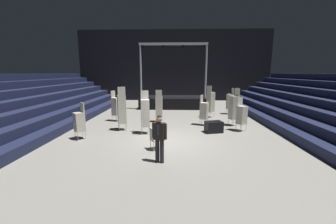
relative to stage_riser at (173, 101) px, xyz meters
name	(u,v)px	position (x,y,z in m)	size (l,w,h in m)	color
ground_plane	(171,142)	(0.00, -9.85, -0.65)	(22.00, 30.00, 0.10)	gray
arena_end_wall	(174,66)	(0.00, 5.15, 3.40)	(22.00, 0.30, 8.00)	black
bleacher_bank_left	(13,105)	(-8.38, -8.85, 0.98)	(5.25, 24.00, 3.15)	#191E38
stage_riser	(173,101)	(0.00, 0.00, 0.00)	(6.11, 3.07, 5.70)	black
man_with_tie	(159,136)	(-0.36, -12.26, 0.41)	(0.57, 0.35, 1.77)	black
chair_stack_front_left	(234,107)	(3.77, -6.73, 0.56)	(0.58, 0.58, 2.31)	#B2B5BA
chair_stack_front_right	(204,110)	(1.97, -6.73, 0.35)	(0.59, 0.59, 1.88)	#B2B5BA
chair_stack_mid_left	(230,101)	(4.48, -3.12, 0.43)	(0.47, 0.47, 2.05)	#B2B5BA
chair_stack_mid_right	(116,106)	(-3.79, -5.81, 0.43)	(0.58, 0.58, 2.05)	#B2B5BA
chair_stack_mid_centre	(211,102)	(2.76, -4.35, 0.56)	(0.62, 0.62, 2.31)	#B2B5BA
chair_stack_rear_left	(145,113)	(-1.40, -8.66, 0.56)	(0.52, 0.52, 2.31)	#B2B5BA
chair_stack_rear_right	(242,114)	(3.89, -7.94, 0.35)	(0.61, 0.61, 1.88)	#B2B5BA
chair_stack_rear_centre	(159,106)	(-0.87, -5.95, 0.47)	(0.45, 0.45, 2.14)	#B2B5BA
chair_stack_aisle_left	(122,109)	(-2.80, -8.03, 0.64)	(0.57, 0.57, 2.48)	#B2B5BA
chair_stack_aisle_right	(79,121)	(-4.46, -9.70, 0.30)	(0.62, 0.62, 1.79)	#B2B5BA
equipment_road_case	(214,127)	(2.31, -8.28, -0.29)	(0.90, 0.60, 0.61)	black
loose_chair_near_man	(155,137)	(-0.66, -10.98, -0.06)	(0.59, 0.59, 0.95)	#B2B5BA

